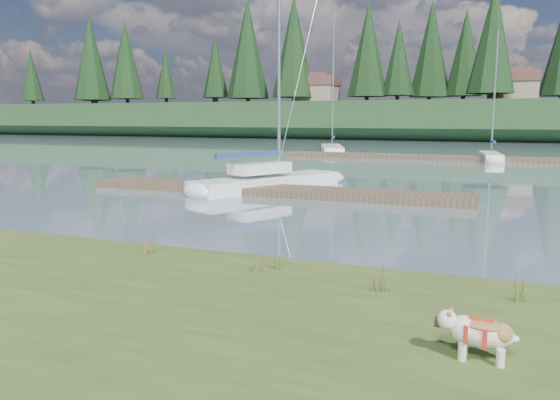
% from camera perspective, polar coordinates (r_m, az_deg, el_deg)
% --- Properties ---
extents(ground, '(200.00, 200.00, 0.00)m').
position_cam_1_polar(ground, '(41.60, 15.55, 4.10)').
color(ground, gray).
rests_on(ground, ground).
extents(bank, '(60.00, 9.00, 0.35)m').
position_cam_1_polar(bank, '(7.54, -18.29, -14.62)').
color(bank, '#405220').
rests_on(bank, ground).
extents(ridge, '(200.00, 20.00, 5.00)m').
position_cam_1_polar(ridge, '(84.36, 18.95, 7.82)').
color(ridge, '#1A3218').
rests_on(ridge, ground).
extents(bulldog, '(0.88, 0.40, 0.53)m').
position_cam_1_polar(bulldog, '(6.78, 20.19, -12.78)').
color(bulldog, silver).
rests_on(bulldog, bank).
extents(sailboat_main, '(5.06, 8.17, 11.98)m').
position_cam_1_polar(sailboat_main, '(23.93, -0.21, 2.26)').
color(sailboat_main, white).
rests_on(sailboat_main, ground).
extents(dock_near, '(16.00, 2.00, 0.30)m').
position_cam_1_polar(dock_near, '(22.17, -1.07, 1.04)').
color(dock_near, '#4C3D2C').
rests_on(dock_near, ground).
extents(dock_far, '(26.00, 2.20, 0.30)m').
position_cam_1_polar(dock_far, '(41.42, 18.31, 4.17)').
color(dock_far, '#4C3D2C').
rests_on(dock_far, ground).
extents(sailboat_bg_1, '(4.32, 8.42, 12.41)m').
position_cam_1_polar(sailboat_bg_1, '(49.35, 5.42, 5.43)').
color(sailboat_bg_1, white).
rests_on(sailboat_bg_1, ground).
extents(sailboat_bg_2, '(1.87, 6.00, 9.10)m').
position_cam_1_polar(sailboat_bg_2, '(42.00, 21.10, 4.34)').
color(sailboat_bg_2, white).
rests_on(sailboat_bg_2, ground).
extents(weed_0, '(0.17, 0.14, 0.55)m').
position_cam_1_polar(weed_0, '(9.81, -2.08, -6.21)').
color(weed_0, '#475B23').
rests_on(weed_0, bank).
extents(weed_1, '(0.17, 0.14, 0.55)m').
position_cam_1_polar(weed_1, '(9.97, -0.24, -5.96)').
color(weed_1, '#475B23').
rests_on(weed_1, bank).
extents(weed_2, '(0.17, 0.14, 0.54)m').
position_cam_1_polar(weed_2, '(8.91, 10.96, -7.96)').
color(weed_2, '#475B23').
rests_on(weed_2, bank).
extents(weed_3, '(0.17, 0.14, 0.57)m').
position_cam_1_polar(weed_3, '(11.37, -13.51, -4.34)').
color(weed_3, '#475B23').
rests_on(weed_3, bank).
extents(weed_4, '(0.17, 0.14, 0.45)m').
position_cam_1_polar(weed_4, '(8.86, 9.68, -8.25)').
color(weed_4, '#475B23').
rests_on(weed_4, bank).
extents(weed_5, '(0.17, 0.14, 0.58)m').
position_cam_1_polar(weed_5, '(8.96, 23.97, -8.35)').
color(weed_5, '#475B23').
rests_on(weed_5, bank).
extents(mud_lip, '(60.00, 0.50, 0.14)m').
position_cam_1_polar(mud_lip, '(11.09, -3.39, -7.20)').
color(mud_lip, '#33281C').
rests_on(mud_lip, ground).
extents(conifer_0, '(5.72, 5.72, 14.15)m').
position_cam_1_polar(conifer_0, '(98.79, -15.81, 13.92)').
color(conifer_0, '#382619').
rests_on(conifer_0, ridge).
extents(conifer_1, '(4.40, 4.40, 11.30)m').
position_cam_1_polar(conifer_1, '(93.89, -6.75, 13.64)').
color(conifer_1, '#382619').
rests_on(conifer_1, ridge).
extents(conifer_2, '(6.60, 6.60, 16.05)m').
position_cam_1_polar(conifer_2, '(85.21, 1.45, 15.73)').
color(conifer_2, '#382619').
rests_on(conifer_2, ridge).
extents(conifer_3, '(4.84, 4.84, 12.25)m').
position_cam_1_polar(conifer_3, '(84.94, 12.27, 14.34)').
color(conifer_3, '#382619').
rests_on(conifer_3, ridge).
extents(conifer_4, '(6.16, 6.16, 15.10)m').
position_cam_1_polar(conifer_4, '(77.89, 21.34, 15.49)').
color(conifer_4, '#382619').
rests_on(conifer_4, ridge).
extents(house_0, '(6.30, 5.30, 4.65)m').
position_cam_1_polar(house_0, '(85.57, 3.84, 11.50)').
color(house_0, gray).
rests_on(house_0, ridge).
extents(house_1, '(6.30, 5.30, 4.65)m').
position_cam_1_polar(house_1, '(82.35, 23.29, 10.93)').
color(house_1, gray).
rests_on(house_1, ridge).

